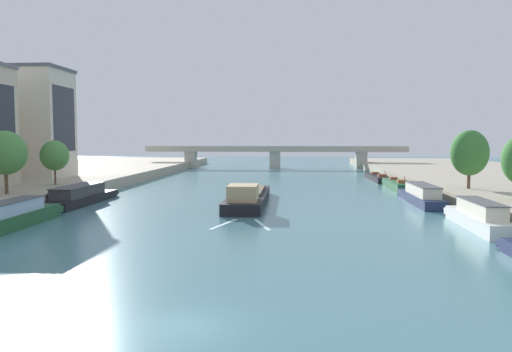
# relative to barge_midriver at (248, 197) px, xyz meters

# --- Properties ---
(ground_plane) EXTENTS (400.00, 400.00, 0.00)m
(ground_plane) POSITION_rel_barge_midriver_xyz_m (0.74, -39.58, -0.93)
(ground_plane) COLOR teal
(quay_left) EXTENTS (36.00, 170.00, 1.75)m
(quay_left) POSITION_rel_barge_midriver_xyz_m (-40.19, 15.42, -0.06)
(quay_left) COLOR #A89E89
(quay_left) RESTS_ON ground
(barge_midriver) EXTENTS (4.32, 22.25, 3.00)m
(barge_midriver) POSITION_rel_barge_midriver_xyz_m (0.00, 0.00, 0.00)
(barge_midriver) COLOR black
(barge_midriver) RESTS_ON ground
(wake_behind_barge) EXTENTS (5.60, 5.87, 0.03)m
(wake_behind_barge) POSITION_rel_barge_midriver_xyz_m (0.74, -14.22, -0.92)
(wake_behind_barge) COLOR silver
(wake_behind_barge) RESTS_ON ground
(moored_boat_left_downstream) EXTENTS (2.71, 13.85, 2.51)m
(moored_boat_left_downstream) POSITION_rel_barge_midriver_xyz_m (-19.69, -16.92, 0.12)
(moored_boat_left_downstream) COLOR #235633
(moored_boat_left_downstream) RESTS_ON ground
(moored_boat_left_far) EXTENTS (3.49, 16.39, 2.36)m
(moored_boat_left_far) POSITION_rel_barge_midriver_xyz_m (-20.51, -0.89, 0.05)
(moored_boat_left_far) COLOR black
(moored_boat_left_far) RESTS_ON ground
(moored_boat_right_end) EXTENTS (2.58, 13.05, 2.58)m
(moored_boat_right_end) POSITION_rel_barge_midriver_xyz_m (21.83, -14.81, 0.15)
(moored_boat_right_end) COLOR silver
(moored_boat_right_end) RESTS_ON ground
(moored_boat_right_upstream) EXTENTS (2.91, 15.74, 2.43)m
(moored_boat_right_upstream) POSITION_rel_barge_midriver_xyz_m (21.22, 2.50, 0.08)
(moored_boat_right_upstream) COLOR #1E284C
(moored_boat_right_upstream) RESTS_ON ground
(moored_boat_right_near) EXTENTS (2.44, 13.78, 2.45)m
(moored_boat_right_near) POSITION_rel_barge_midriver_xyz_m (21.75, 19.63, -0.23)
(moored_boat_right_near) COLOR #235633
(moored_boat_right_near) RESTS_ON ground
(moored_boat_right_second) EXTENTS (3.01, 15.36, 2.14)m
(moored_boat_right_second) POSITION_rel_barge_midriver_xyz_m (21.60, 35.99, -0.39)
(moored_boat_right_second) COLOR black
(moored_boat_right_second) RESTS_ON ground
(tree_left_far) EXTENTS (4.71, 4.71, 7.14)m
(tree_left_far) POSITION_rel_barge_midriver_xyz_m (-27.00, -5.90, 5.46)
(tree_left_far) COLOR brown
(tree_left_far) RESTS_ON quay_left
(tree_left_past_mid) EXTENTS (3.76, 3.76, 6.01)m
(tree_left_past_mid) POSITION_rel_barge_midriver_xyz_m (-26.61, 5.04, 4.78)
(tree_left_past_mid) COLOR brown
(tree_left_past_mid) RESTS_ON quay_left
(tree_right_by_lamp) EXTENTS (4.59, 4.59, 7.30)m
(tree_right_by_lamp) POSITION_rel_barge_midriver_xyz_m (27.34, 3.82, 5.28)
(tree_right_by_lamp) COLOR brown
(tree_right_by_lamp) RESTS_ON quay_right
(building_left_corner) EXTENTS (15.16, 9.59, 17.43)m
(building_left_corner) POSITION_rel_barge_midriver_xyz_m (-38.02, 16.96, 9.55)
(building_left_corner) COLOR beige
(building_left_corner) RESTS_ON quay_left
(bridge_far) EXTENTS (69.85, 4.40, 5.93)m
(bridge_far) POSITION_rel_barge_midriver_xyz_m (0.74, 74.41, 2.93)
(bridge_far) COLOR #ADA899
(bridge_far) RESTS_ON ground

